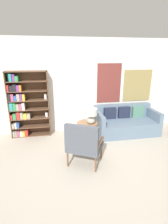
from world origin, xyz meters
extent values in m
plane|color=#B2A899|center=(0.00, 0.00, 0.00)|extent=(14.00, 14.00, 0.00)
cube|color=silver|center=(0.00, 2.03, 1.35)|extent=(6.40, 0.06, 2.70)
cube|color=brown|center=(0.98, 1.99, 1.42)|extent=(0.73, 0.02, 1.16)
cube|color=olive|center=(1.90, 1.99, 1.33)|extent=(0.90, 0.02, 0.96)
cube|color=brown|center=(-1.88, 1.85, 0.92)|extent=(0.02, 0.30, 1.84)
cube|color=brown|center=(-0.83, 1.85, 0.92)|extent=(0.02, 0.30, 1.84)
cube|color=brown|center=(-1.35, 1.85, 1.83)|extent=(1.08, 0.30, 0.02)
cube|color=brown|center=(-1.35, 1.85, 0.01)|extent=(1.08, 0.30, 0.02)
cube|color=brown|center=(-1.35, 2.00, 0.92)|extent=(1.08, 0.01, 1.84)
cube|color=brown|center=(-1.35, 1.85, 0.27)|extent=(1.08, 0.30, 0.02)
cube|color=gray|center=(-1.84, 1.80, 0.11)|extent=(0.05, 0.19, 0.17)
cube|color=gray|center=(-1.78, 1.81, 0.10)|extent=(0.04, 0.20, 0.16)
cube|color=#B24C6B|center=(-1.72, 1.82, 0.10)|extent=(0.06, 0.21, 0.16)
cube|color=silver|center=(-1.64, 1.80, 0.09)|extent=(0.07, 0.17, 0.14)
cube|color=gold|center=(-1.57, 1.83, 0.09)|extent=(0.06, 0.24, 0.13)
cube|color=red|center=(-1.49, 1.81, 0.11)|extent=(0.08, 0.20, 0.17)
cube|color=brown|center=(-1.35, 1.85, 0.53)|extent=(1.08, 0.30, 0.02)
cube|color=gray|center=(-1.83, 1.80, 0.35)|extent=(0.06, 0.18, 0.13)
cube|color=silver|center=(-1.76, 1.82, 0.35)|extent=(0.05, 0.22, 0.15)
cube|color=#2D56A8|center=(-1.70, 1.81, 0.36)|extent=(0.05, 0.19, 0.16)
cube|color=brown|center=(-1.35, 1.85, 0.79)|extent=(1.08, 0.30, 0.02)
cube|color=red|center=(-1.84, 1.80, 0.61)|extent=(0.05, 0.17, 0.13)
cube|color=#338C4C|center=(-1.76, 1.84, 0.62)|extent=(0.08, 0.25, 0.16)
cube|color=red|center=(-1.67, 1.81, 0.64)|extent=(0.09, 0.20, 0.20)
cube|color=gray|center=(-1.57, 1.83, 0.63)|extent=(0.07, 0.24, 0.18)
cube|color=gold|center=(-1.49, 1.83, 0.61)|extent=(0.09, 0.24, 0.15)
cube|color=gray|center=(-1.39, 1.80, 0.61)|extent=(0.09, 0.18, 0.15)
cylinder|color=white|center=(-0.90, 1.85, 0.60)|extent=(0.09, 0.09, 0.13)
cube|color=brown|center=(-1.35, 1.85, 1.05)|extent=(1.08, 0.30, 0.02)
cube|color=teal|center=(-1.82, 1.81, 0.90)|extent=(0.09, 0.20, 0.21)
cube|color=#338C4C|center=(-1.73, 1.83, 0.90)|extent=(0.07, 0.23, 0.20)
cube|color=gray|center=(-1.65, 1.80, 0.88)|extent=(0.07, 0.19, 0.17)
cube|color=#B24C6B|center=(-1.58, 1.81, 0.89)|extent=(0.06, 0.21, 0.18)
cube|color=silver|center=(-1.50, 1.80, 0.89)|extent=(0.07, 0.18, 0.19)
cube|color=brown|center=(-1.35, 1.85, 1.31)|extent=(1.08, 0.30, 0.02)
cube|color=black|center=(-1.83, 1.81, 1.16)|extent=(0.06, 0.19, 0.20)
cube|color=#B24C6B|center=(-1.76, 1.81, 1.15)|extent=(0.07, 0.20, 0.19)
cube|color=#2D56A8|center=(-1.69, 1.83, 1.13)|extent=(0.06, 0.24, 0.14)
cube|color=gray|center=(-1.61, 1.83, 1.15)|extent=(0.08, 0.25, 0.19)
cube|color=#7A338C|center=(-1.54, 1.79, 1.15)|extent=(0.05, 0.17, 0.18)
cube|color=gold|center=(-1.47, 1.79, 1.15)|extent=(0.06, 0.17, 0.18)
cylinder|color=white|center=(-0.90, 1.85, 1.14)|extent=(0.08, 0.08, 0.16)
cube|color=brown|center=(-1.35, 1.85, 1.57)|extent=(1.08, 0.30, 0.02)
cube|color=red|center=(-1.84, 1.82, 1.40)|extent=(0.04, 0.22, 0.17)
cube|color=black|center=(-1.76, 1.83, 1.39)|extent=(0.08, 0.24, 0.15)
cube|color=black|center=(-1.67, 1.80, 1.41)|extent=(0.09, 0.19, 0.18)
cube|color=#7A338C|center=(-1.59, 1.81, 1.40)|extent=(0.06, 0.19, 0.16)
cube|color=orange|center=(-1.53, 1.81, 1.40)|extent=(0.05, 0.20, 0.16)
cylinder|color=#194723|center=(-1.82, 1.85, 1.68)|extent=(0.06, 0.06, 0.20)
cube|color=teal|center=(-1.74, 1.83, 1.67)|extent=(0.07, 0.24, 0.20)
cube|color=#7A338C|center=(-1.67, 1.80, 1.67)|extent=(0.06, 0.17, 0.18)
cube|color=#338C4C|center=(-1.60, 1.83, 1.65)|extent=(0.08, 0.24, 0.14)
cylinder|color=brown|center=(0.31, 0.31, 0.17)|extent=(0.04, 0.04, 0.34)
cylinder|color=brown|center=(-0.22, 0.59, 0.17)|extent=(0.04, 0.04, 0.34)
cylinder|color=brown|center=(0.06, -0.16, 0.17)|extent=(0.04, 0.04, 0.34)
cylinder|color=brown|center=(-0.47, 0.13, 0.17)|extent=(0.04, 0.04, 0.34)
cube|color=#4C515B|center=(-0.08, 0.22, 0.38)|extent=(0.88, 0.85, 0.08)
cube|color=#4C515B|center=(-0.20, 0.00, 0.69)|extent=(0.64, 0.41, 0.54)
cube|color=brown|center=(0.20, 0.07, 0.52)|extent=(0.30, 0.50, 0.04)
cube|color=brown|center=(-0.36, 0.37, 0.52)|extent=(0.30, 0.50, 0.04)
cube|color=slate|center=(1.40, 1.49, 0.20)|extent=(1.78, 0.93, 0.41)
cube|color=slate|center=(1.40, 1.85, 0.60)|extent=(1.78, 0.20, 0.39)
cube|color=slate|center=(0.57, 1.49, 0.54)|extent=(0.12, 0.93, 0.27)
cube|color=slate|center=(2.23, 1.49, 0.54)|extent=(0.12, 0.93, 0.27)
cube|color=#1E2338|center=(0.95, 1.70, 0.58)|extent=(0.36, 0.12, 0.34)
cube|color=#1E2338|center=(1.40, 1.70, 0.58)|extent=(0.36, 0.12, 0.34)
cube|color=#4C7A66|center=(1.85, 1.70, 0.58)|extent=(0.36, 0.12, 0.34)
cylinder|color=#99704C|center=(0.17, 1.23, 0.50)|extent=(0.57, 0.57, 0.03)
cylinder|color=#99704C|center=(0.17, 1.40, 0.24)|extent=(0.03, 0.03, 0.49)
cylinder|color=#99704C|center=(0.02, 1.14, 0.24)|extent=(0.03, 0.03, 0.49)
cylinder|color=#99704C|center=(0.32, 1.14, 0.24)|extent=(0.03, 0.03, 0.49)
ellipsoid|color=#A59E93|center=(0.25, 1.16, 0.60)|extent=(0.23, 0.23, 0.18)
cylinder|color=tan|center=(0.25, 1.16, 0.72)|extent=(0.02, 0.02, 0.06)
cylinder|color=beige|center=(0.25, 1.16, 0.84)|extent=(0.33, 0.33, 0.17)
camera|label=1|loc=(-0.70, -3.02, 2.23)|focal=28.00mm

